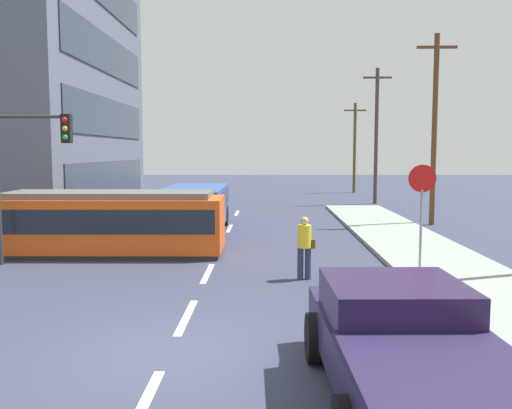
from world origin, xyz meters
name	(u,v)px	position (x,y,z in m)	size (l,w,h in m)	color
ground_plane	(220,248)	(0.00, 10.00, 0.00)	(120.00, 120.00, 0.00)	#33384D
sidewalk_curb_right	(454,272)	(6.80, 6.00, 0.07)	(3.20, 36.00, 0.14)	gray
lane_stripe_0	(142,408)	(0.00, -2.00, 0.01)	(0.16, 2.40, 0.01)	silver
lane_stripe_1	(186,317)	(0.00, 2.00, 0.01)	(0.16, 2.40, 0.01)	silver
lane_stripe_2	(208,273)	(0.00, 6.00, 0.01)	(0.16, 2.40, 0.01)	silver
lane_stripe_3	(229,228)	(0.00, 14.89, 0.01)	(0.16, 2.40, 0.01)	silver
lane_stripe_4	(237,213)	(0.00, 20.89, 0.01)	(0.16, 2.40, 0.01)	silver
streetcar_tram	(111,222)	(-3.51, 8.89, 1.07)	(7.42, 2.64, 2.07)	#E65318
city_bus	(194,206)	(-1.42, 13.99, 1.08)	(2.56, 5.84, 1.87)	#314E8D
pedestrian_crossing	(305,244)	(2.64, 5.38, 0.94)	(0.46, 0.36, 1.67)	#2A2F4A
pickup_truck_parked	(403,346)	(3.47, -1.77, 0.80)	(2.39, 5.06, 1.55)	#241C40
parked_sedan_mid	(97,220)	(-5.21, 12.85, 0.63)	(2.13, 4.46, 1.19)	beige
stop_sign	(422,195)	(5.91, 6.17, 2.19)	(0.76, 0.07, 2.88)	gray
traffic_light_mast	(28,157)	(-5.39, 7.08, 3.21)	(2.32, 0.33, 4.59)	#333333
utility_pole_mid	(434,127)	(9.26, 16.31, 4.50)	(1.80, 0.24, 8.64)	brown
utility_pole_far	(376,134)	(8.66, 26.53, 4.51)	(1.80, 0.24, 8.65)	#4E3A35
utility_pole_distant	(355,146)	(8.83, 36.18, 3.83)	(1.80, 0.24, 7.31)	brown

